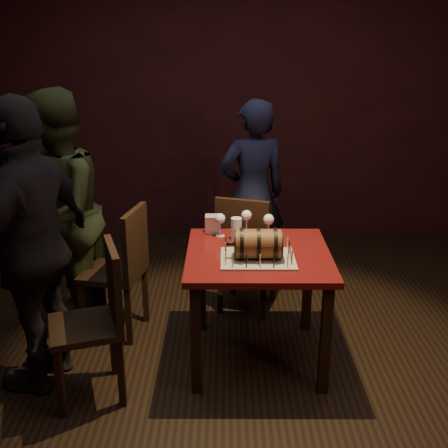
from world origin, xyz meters
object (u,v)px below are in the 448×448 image
object	(u,v)px
barrel_cake	(258,244)
chair_left_front	(98,314)
chair_back	(245,248)
person_back	(252,194)
pint_of_ale	(236,229)
chair_left_rear	(123,265)
person_left_front	(33,247)
wine_glass_right	(269,220)
wine_glass_mid	(247,216)
pub_table	(258,269)
person_left_rear	(57,214)
wine_glass_left	(220,220)

from	to	relation	value
barrel_cake	chair_left_front	world-z (taller)	barrel_cake
chair_back	barrel_cake	bearing A→B (deg)	-86.46
barrel_cake	person_back	size ratio (longest dim) A/B	0.22
pint_of_ale	chair_left_front	size ratio (longest dim) A/B	0.16
barrel_cake	chair_left_rear	world-z (taller)	barrel_cake
barrel_cake	person_back	bearing A→B (deg)	88.86
barrel_cake	person_left_front	size ratio (longest dim) A/B	0.19
wine_glass_right	person_left_front	world-z (taller)	person_left_front
barrel_cake	chair_left_front	bearing A→B (deg)	-163.83
wine_glass_mid	person_back	world-z (taller)	person_back
person_back	person_left_front	bearing A→B (deg)	31.24
pub_table	pint_of_ale	bearing A→B (deg)	119.91
pub_table	person_left_front	world-z (taller)	person_left_front
wine_glass_mid	person_left_rear	size ratio (longest dim) A/B	0.09
chair_back	person_left_rear	distance (m)	1.38
pint_of_ale	wine_glass_mid	bearing A→B (deg)	62.44
wine_glass_mid	chair_left_front	size ratio (longest dim) A/B	0.17
wine_glass_left	wine_glass_right	world-z (taller)	same
person_left_front	wine_glass_right	bearing A→B (deg)	127.04
pub_table	wine_glass_left	world-z (taller)	wine_glass_left
person_left_rear	person_left_front	bearing A→B (deg)	6.22
wine_glass_right	person_back	world-z (taller)	person_back
wine_glass_left	wine_glass_mid	bearing A→B (deg)	22.45
person_back	barrel_cake	bearing A→B (deg)	72.98
wine_glass_right	person_back	bearing A→B (deg)	94.13
pint_of_ale	chair_left_front	xyz separation A→B (m)	(-0.81, -0.62, -0.30)
barrel_cake	person_left_rear	xyz separation A→B (m)	(-1.37, 0.56, 0.01)
barrel_cake	chair_left_front	distance (m)	1.02
wine_glass_mid	chair_left_front	world-z (taller)	chair_left_front
barrel_cake	person_left_rear	distance (m)	1.48
wine_glass_mid	wine_glass_right	distance (m)	0.17
wine_glass_mid	person_left_front	xyz separation A→B (m)	(-1.26, -0.61, 0.01)
wine_glass_mid	barrel_cake	bearing A→B (deg)	-83.78
pint_of_ale	person_back	size ratio (longest dim) A/B	0.10
person_left_front	person_back	bearing A→B (deg)	153.74
wine_glass_left	person_back	distance (m)	0.95
wine_glass_right	chair_left_front	distance (m)	1.27
wine_glass_left	chair_left_rear	xyz separation A→B (m)	(-0.68, 0.04, -0.35)
chair_back	wine_glass_left	bearing A→B (deg)	-117.31
wine_glass_right	person_left_front	bearing A→B (deg)	-159.60
wine_glass_left	person_back	world-z (taller)	person_back
barrel_cake	person_left_front	xyz separation A→B (m)	(-1.31, -0.13, 0.03)
chair_back	pub_table	bearing A→B (deg)	-84.91
barrel_cake	person_left_front	bearing A→B (deg)	-174.53
wine_glass_right	pint_of_ale	bearing A→B (deg)	-167.16
wine_glass_left	person_left_front	xyz separation A→B (m)	(-1.08, -0.54, 0.01)
pub_table	chair_back	bearing A→B (deg)	95.09
wine_glass_right	chair_left_rear	size ratio (longest dim) A/B	0.17
wine_glass_left	pub_table	bearing A→B (deg)	-50.71
wine_glass_mid	chair_left_rear	world-z (taller)	chair_left_rear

